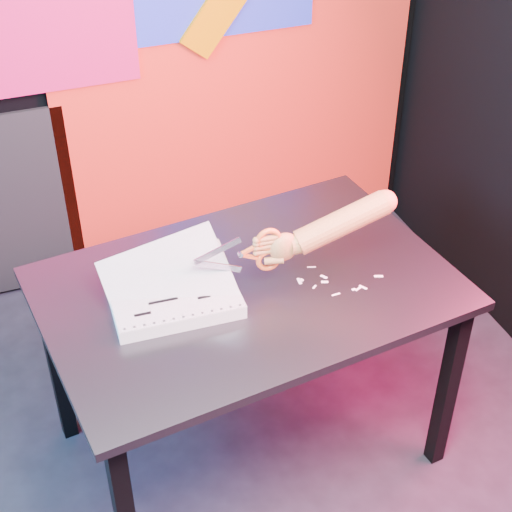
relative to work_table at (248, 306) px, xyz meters
name	(u,v)px	position (x,y,z in m)	size (l,w,h in m)	color
room	(180,176)	(-0.26, -0.28, 0.69)	(3.01, 3.01, 2.71)	black
backdrop	(99,81)	(-0.20, 1.19, 0.29)	(2.88, 0.05, 2.08)	red
work_table	(248,306)	(0.00, 0.00, 0.00)	(1.34, 0.97, 0.75)	black
printout_stack	(174,295)	(-0.24, 0.00, 0.11)	(0.40, 0.29, 0.20)	beige
scissors	(262,251)	(0.04, -0.02, 0.22)	(0.27, 0.03, 0.15)	#A7AABC
hand_forearm	(332,226)	(0.26, -0.04, 0.27)	(0.44, 0.10, 0.19)	#BB763B
paper_clippings	(335,282)	(0.26, -0.08, 0.09)	(0.26, 0.17, 0.00)	white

